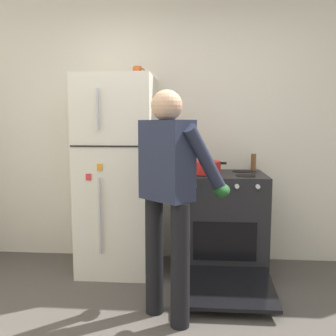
# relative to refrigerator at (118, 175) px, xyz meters

# --- Properties ---
(kitchen_wall_back) EXTENTS (6.00, 0.10, 2.70)m
(kitchen_wall_back) POSITION_rel_refrigerator_xyz_m (0.52, 0.38, 0.45)
(kitchen_wall_back) COLOR silver
(kitchen_wall_back) RESTS_ON ground
(refrigerator) EXTENTS (0.68, 0.72, 1.80)m
(refrigerator) POSITION_rel_refrigerator_xyz_m (0.00, 0.00, 0.00)
(refrigerator) COLOR silver
(refrigerator) RESTS_ON ground
(stove_range) EXTENTS (0.76, 1.23, 0.93)m
(stove_range) POSITION_rel_refrigerator_xyz_m (0.97, -0.02, -0.45)
(stove_range) COLOR black
(stove_range) RESTS_ON ground
(person_cook) EXTENTS (0.64, 0.67, 1.60)m
(person_cook) POSITION_rel_refrigerator_xyz_m (0.55, -0.88, 0.05)
(person_cook) COLOR black
(person_cook) RESTS_ON ground
(red_pot) EXTENTS (0.37, 0.27, 0.11)m
(red_pot) POSITION_rel_refrigerator_xyz_m (0.81, -0.05, 0.08)
(red_pot) COLOR red
(red_pot) RESTS_ON stove_range
(coffee_mug) EXTENTS (0.11, 0.08, 0.10)m
(coffee_mug) POSITION_rel_refrigerator_xyz_m (0.18, 0.05, 0.95)
(coffee_mug) COLOR #B24C1E
(coffee_mug) RESTS_ON refrigerator
(pepper_mill) EXTENTS (0.05, 0.05, 0.16)m
(pepper_mill) POSITION_rel_refrigerator_xyz_m (1.27, 0.20, 0.11)
(pepper_mill) COLOR brown
(pepper_mill) RESTS_ON stove_range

